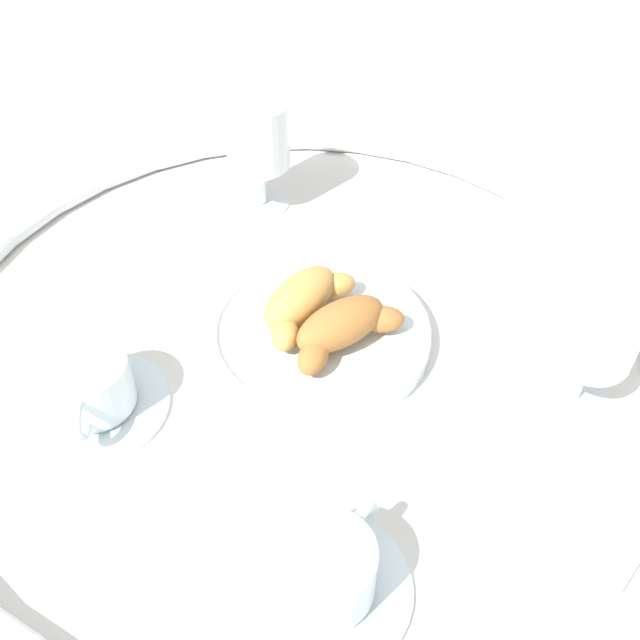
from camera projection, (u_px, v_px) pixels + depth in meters
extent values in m
plane|color=silver|center=(291.00, 339.00, 0.76)|extent=(2.20, 2.20, 0.00)
torus|color=silver|center=(291.00, 331.00, 0.76)|extent=(0.76, 0.76, 0.02)
cylinder|color=silver|center=(320.00, 335.00, 0.76)|extent=(0.23, 0.23, 0.02)
torus|color=silver|center=(320.00, 329.00, 0.75)|extent=(0.23, 0.23, 0.01)
ellipsoid|color=#D6994C|center=(300.00, 297.00, 0.75)|extent=(0.11, 0.08, 0.04)
ellipsoid|color=#D6994C|center=(285.00, 333.00, 0.72)|extent=(0.05, 0.05, 0.03)
ellipsoid|color=#D6994C|center=(335.00, 286.00, 0.77)|extent=(0.05, 0.04, 0.03)
ellipsoid|color=#AD6B33|center=(341.00, 324.00, 0.72)|extent=(0.10, 0.06, 0.04)
ellipsoid|color=#AD6B33|center=(313.00, 357.00, 0.70)|extent=(0.05, 0.05, 0.03)
ellipsoid|color=#AD6B33|center=(382.00, 319.00, 0.74)|extent=(0.05, 0.05, 0.03)
cylinder|color=silver|center=(98.00, 404.00, 0.70)|extent=(0.14, 0.14, 0.01)
cylinder|color=silver|center=(90.00, 383.00, 0.68)|extent=(0.08, 0.08, 0.05)
cylinder|color=#937A60|center=(85.00, 367.00, 0.66)|extent=(0.07, 0.07, 0.01)
torus|color=silver|center=(82.00, 421.00, 0.64)|extent=(0.03, 0.04, 0.04)
cylinder|color=silver|center=(326.00, 588.00, 0.57)|extent=(0.14, 0.14, 0.01)
cylinder|color=silver|center=(326.00, 569.00, 0.55)|extent=(0.08, 0.08, 0.05)
cylinder|color=brown|center=(326.00, 555.00, 0.53)|extent=(0.07, 0.07, 0.01)
torus|color=silver|center=(361.00, 524.00, 0.57)|extent=(0.04, 0.02, 0.04)
cylinder|color=white|center=(262.00, 203.00, 0.93)|extent=(0.07, 0.07, 0.01)
cylinder|color=white|center=(260.00, 183.00, 0.91)|extent=(0.01, 0.01, 0.05)
cylinder|color=white|center=(257.00, 134.00, 0.86)|extent=(0.08, 0.08, 0.08)
cylinder|color=#E0CC4C|center=(257.00, 139.00, 0.87)|extent=(0.07, 0.07, 0.06)
cylinder|color=white|center=(573.00, 396.00, 0.71)|extent=(0.07, 0.07, 0.01)
cylinder|color=white|center=(580.00, 375.00, 0.69)|extent=(0.01, 0.01, 0.05)
cylinder|color=white|center=(600.00, 324.00, 0.64)|extent=(0.08, 0.08, 0.08)
cylinder|color=#E0CC4C|center=(598.00, 330.00, 0.64)|extent=(0.07, 0.07, 0.06)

